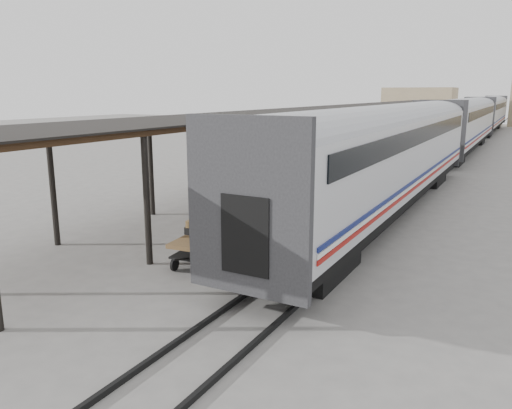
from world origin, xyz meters
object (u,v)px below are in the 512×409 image
object	(u,v)px
porter	(198,211)
pedestrian	(295,168)
luggage_tug	(326,165)
baggage_cart	(205,243)

from	to	relation	value
porter	pedestrian	bearing A→B (deg)	26.55
luggage_tug	porter	distance (m)	19.10
baggage_cart	luggage_tug	xyz separation A→B (m)	(-3.02, 18.12, -0.11)
luggage_tug	pedestrian	xyz separation A→B (m)	(-0.51, -3.75, 0.30)
baggage_cart	porter	distance (m)	1.35
baggage_cart	porter	size ratio (longest dim) A/B	1.33
baggage_cart	luggage_tug	bearing A→B (deg)	93.04
porter	pedestrian	xyz separation A→B (m)	(-3.78, 15.02, -0.97)
pedestrian	porter	bearing A→B (deg)	79.36
porter	baggage_cart	bearing A→B (deg)	33.47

